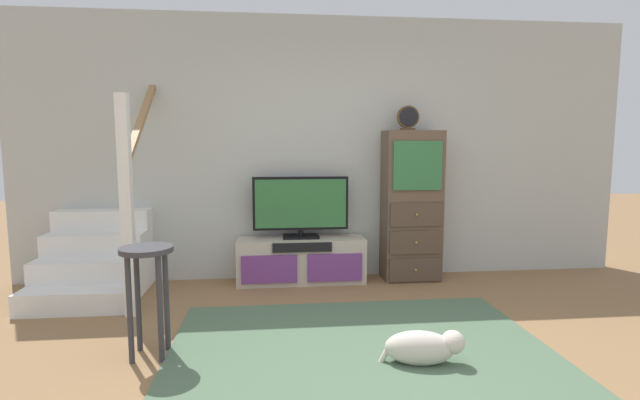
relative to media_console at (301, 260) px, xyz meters
name	(u,v)px	position (x,y,z in m)	size (l,w,h in m)	color
ground_plane	(379,392)	(0.30, -2.19, -0.23)	(20.00, 20.00, 0.00)	olive
back_wall	(327,149)	(0.30, 0.27, 1.12)	(6.40, 0.12, 2.70)	#B2B7B2
area_rug	(359,346)	(0.30, -1.59, -0.22)	(2.60, 1.80, 0.01)	#4C664C
media_console	(301,260)	(0.00, 0.00, 0.00)	(1.29, 0.38, 0.46)	#BCB29E
television	(301,205)	(0.00, 0.02, 0.56)	(0.96, 0.22, 0.62)	black
side_cabinet	(412,206)	(1.15, 0.01, 0.54)	(0.58, 0.38, 1.54)	brown
desk_clock	(408,118)	(1.08, 0.00, 1.44)	(0.22, 0.08, 0.25)	#4C3823
staircase	(103,251)	(-1.94, 0.01, 0.14)	(1.00, 1.36, 2.20)	white
bar_stool_near	(147,276)	(-1.10, -1.58, 0.32)	(0.34, 0.34, 0.74)	#333338
dog	(424,347)	(0.66, -1.89, -0.11)	(0.54, 0.27, 0.23)	beige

